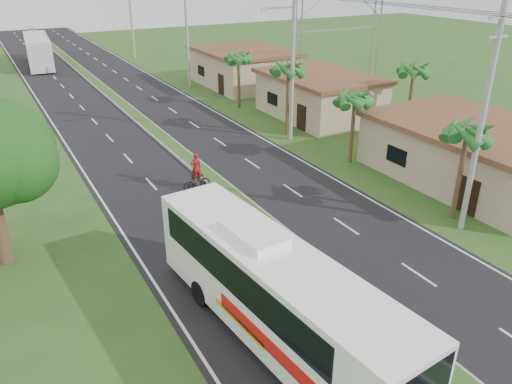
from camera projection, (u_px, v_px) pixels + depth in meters
ground at (355, 299)px, 20.05m from camera, size 180.00×180.00×0.00m
road_asphalt at (176, 150)px, 35.87m from camera, size 14.00×160.00×0.02m
median_strip at (176, 149)px, 35.83m from camera, size 1.20×160.00×0.18m
lane_edge_left at (80, 167)px, 32.91m from camera, size 0.12×160.00×0.01m
lane_edge_right at (257, 136)px, 38.85m from camera, size 0.12×160.00×0.01m
shop_near at (475, 153)px, 30.25m from camera, size 8.60×12.60×3.52m
shop_mid at (319, 95)px, 42.88m from camera, size 7.60×10.60×3.67m
shop_far at (243, 67)px, 53.93m from camera, size 8.60×11.60×3.82m
palm_verge_a at (468, 132)px, 24.42m from camera, size 2.40×2.40×5.45m
palm_verge_b at (355, 99)px, 31.88m from camera, size 2.40×2.40×5.05m
palm_verge_c at (288, 69)px, 36.83m from camera, size 2.40×2.40×5.85m
palm_verge_d at (238, 57)px, 44.42m from camera, size 2.40×2.40×5.25m
palm_behind_shop at (414, 69)px, 37.60m from camera, size 2.40×2.40×5.65m
utility_pole_a at (482, 120)px, 23.01m from camera, size 1.60×0.28×11.00m
utility_pole_b at (293, 56)px, 35.41m from camera, size 3.20×0.28×12.00m
utility_pole_c at (187, 32)px, 51.50m from camera, size 1.60×0.28×11.00m
utility_pole_d at (131, 17)px, 67.44m from camera, size 1.60×0.28×10.50m
billboard_lattice at (340, 21)px, 50.67m from camera, size 10.18×1.18×12.07m
coach_bus_main at (273, 289)px, 17.08m from camera, size 3.66×12.35×3.93m
coach_bus_far at (38, 49)px, 63.90m from camera, size 3.81×12.84×3.69m
motorcyclist at (196, 177)px, 29.25m from camera, size 1.68×0.48×2.34m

